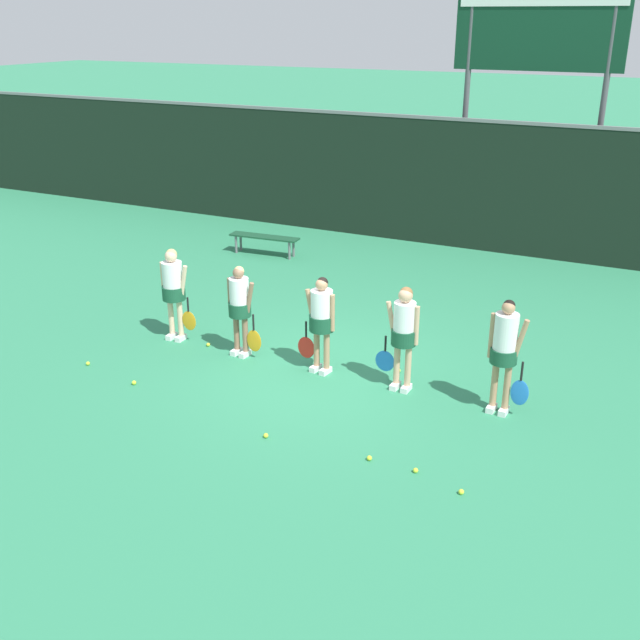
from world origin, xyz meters
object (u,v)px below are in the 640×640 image
object	(u,v)px
player_3	(404,330)
tennis_ball_0	(416,470)
tennis_ball_3	(461,492)
tennis_ball_7	(189,322)
tennis_ball_1	(88,363)
tennis_ball_5	(134,383)
player_0	(174,286)
scoreboard	(537,51)
bench_courtside	(264,239)
tennis_ball_2	(208,345)
player_2	(321,317)
player_4	(505,347)
player_1	(240,304)
tennis_ball_6	(369,458)
tennis_ball_8	(399,371)
tennis_ball_4	(266,436)

from	to	relation	value
player_3	tennis_ball_0	size ratio (longest dim) A/B	25.02
tennis_ball_3	tennis_ball_7	distance (m)	6.96
tennis_ball_1	tennis_ball_7	bearing A→B (deg)	78.80
tennis_ball_1	tennis_ball_5	distance (m)	1.19
player_0	tennis_ball_1	bearing A→B (deg)	-115.24
scoreboard	bench_courtside	size ratio (longest dim) A/B	3.38
bench_courtside	player_3	distance (m)	7.66
scoreboard	tennis_ball_2	bearing A→B (deg)	-111.69
tennis_ball_5	tennis_ball_7	world-z (taller)	tennis_ball_5
player_2	tennis_ball_7	xyz separation A→B (m)	(-3.19, 0.73, -0.94)
bench_courtside	player_4	size ratio (longest dim) A/B	1.01
player_2	tennis_ball_7	size ratio (longest dim) A/B	25.59
tennis_ball_2	tennis_ball_7	bearing A→B (deg)	142.20
tennis_ball_1	player_2	bearing A→B (deg)	22.89
player_1	player_2	xyz separation A→B (m)	(1.53, 0.02, 0.03)
tennis_ball_6	tennis_ball_8	world-z (taller)	tennis_ball_6
tennis_ball_8	tennis_ball_1	bearing A→B (deg)	-156.83
scoreboard	tennis_ball_8	world-z (taller)	scoreboard
player_1	tennis_ball_1	size ratio (longest dim) A/B	24.02
tennis_ball_2	tennis_ball_4	world-z (taller)	tennis_ball_4
player_1	tennis_ball_7	size ratio (longest dim) A/B	25.05
tennis_ball_2	tennis_ball_8	size ratio (longest dim) A/B	1.02
tennis_ball_1	tennis_ball_6	world-z (taller)	tennis_ball_6
scoreboard	tennis_ball_6	xyz separation A→B (m)	(0.47, -11.04, -4.67)
player_0	tennis_ball_8	distance (m)	4.26
scoreboard	tennis_ball_5	xyz separation A→B (m)	(-3.76, -10.67, -4.67)
tennis_ball_4	tennis_ball_7	world-z (taller)	tennis_ball_4
scoreboard	tennis_ball_5	distance (m)	12.24
tennis_ball_4	tennis_ball_6	xyz separation A→B (m)	(1.52, 0.11, -0.00)
bench_courtside	player_4	world-z (taller)	player_4
tennis_ball_2	tennis_ball_5	distance (m)	1.78
player_4	player_0	bearing A→B (deg)	-177.09
player_3	tennis_ball_2	xyz separation A→B (m)	(-3.66, 0.02, -0.98)
bench_courtside	tennis_ball_1	world-z (taller)	bench_courtside
tennis_ball_1	tennis_ball_4	world-z (taller)	tennis_ball_4
player_1	tennis_ball_0	size ratio (longest dim) A/B	23.64
player_0	tennis_ball_8	bearing A→B (deg)	4.83
player_4	tennis_ball_3	world-z (taller)	player_4
player_1	tennis_ball_7	world-z (taller)	player_1
bench_courtside	tennis_ball_7	size ratio (longest dim) A/B	27.80
player_2	tennis_ball_6	distance (m)	2.92
tennis_ball_2	tennis_ball_7	distance (m)	1.18
scoreboard	tennis_ball_5	size ratio (longest dim) A/B	84.53
player_2	tennis_ball_8	xyz separation A→B (m)	(1.17, 0.52, -0.93)
tennis_ball_4	tennis_ball_8	xyz separation A→B (m)	(0.94, 2.76, -0.00)
tennis_ball_1	tennis_ball_6	size ratio (longest dim) A/B	0.96
player_0	tennis_ball_2	size ratio (longest dim) A/B	25.39
player_0	tennis_ball_0	bearing A→B (deg)	-23.97
player_0	tennis_ball_4	xyz separation A→B (m)	(3.18, -2.29, -0.98)
player_4	tennis_ball_8	bearing A→B (deg)	166.00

